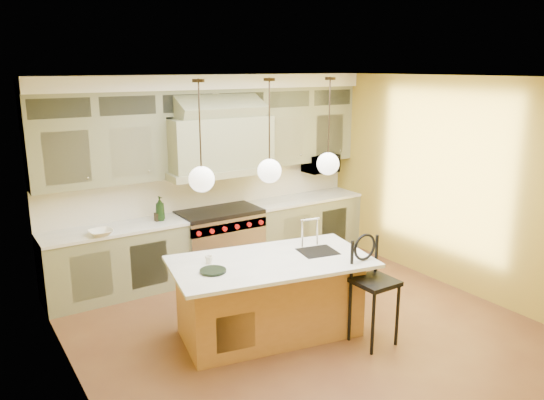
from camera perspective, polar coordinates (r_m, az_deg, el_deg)
floor at (r=6.46m, az=3.43°, el=-13.62°), size 5.00×5.00×0.00m
ceiling at (r=5.72m, az=3.87°, el=13.04°), size 5.00×5.00×0.00m
wall_back at (r=8.02m, az=-6.96°, el=2.87°), size 5.00×0.00×5.00m
wall_front at (r=4.28m, az=24.00°, el=-8.50°), size 5.00×0.00×5.00m
wall_left at (r=4.94m, az=-20.58°, el=-5.19°), size 0.00×5.00×5.00m
wall_right at (r=7.64m, az=18.97°, el=1.61°), size 0.00×5.00×5.00m
back_cabinetry at (r=7.79m, az=-6.10°, el=2.40°), size 5.00×0.77×2.90m
range at (r=7.96m, az=-5.63°, el=-4.37°), size 1.20×0.74×0.96m
kitchen_island at (r=6.14m, az=-0.21°, el=-10.23°), size 2.39×1.57×1.35m
counter_stool at (r=5.98m, az=10.78°, el=-8.75°), size 0.44×0.44×1.23m
microwave at (r=8.83m, az=5.25°, el=3.95°), size 0.54×0.37×0.30m
oil_bottle_a at (r=7.45m, az=-11.96°, el=-0.91°), size 0.14×0.14×0.34m
oil_bottle_b at (r=7.46m, az=-12.20°, el=-1.57°), size 0.09×0.09×0.17m
fruit_bowl at (r=7.02m, az=-17.94°, el=-3.37°), size 0.31×0.31×0.07m
cup at (r=5.86m, az=-6.81°, el=-6.39°), size 0.09×0.09×0.08m
pendant_left at (r=5.32m, az=-7.59°, el=2.53°), size 0.26×0.26×1.11m
pendant_center at (r=5.69m, az=-0.28°, el=3.43°), size 0.26×0.26×1.11m
pendant_right at (r=6.15m, az=6.05°, el=4.17°), size 0.26×0.26×1.11m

